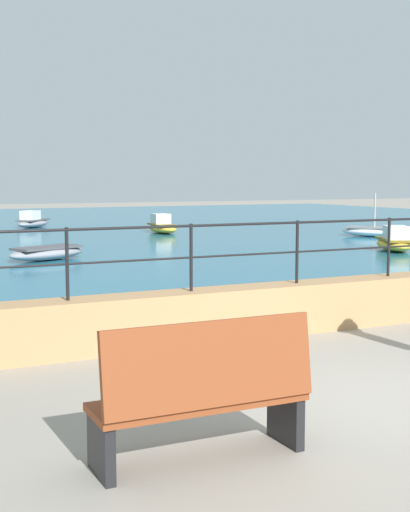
{
  "coord_description": "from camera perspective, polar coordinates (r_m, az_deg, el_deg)",
  "views": [
    {
      "loc": [
        -4.78,
        -5.25,
        2.17
      ],
      "look_at": [
        -0.39,
        3.7,
        1.1
      ],
      "focal_mm": 49.71,
      "sensor_mm": 36.0,
      "label": 1
    }
  ],
  "objects": [
    {
      "name": "boat_4",
      "position": [
        32.64,
        -13.71,
        2.72
      ],
      "size": [
        2.18,
        2.34,
        0.76
      ],
      "color": "gray",
      "rests_on": "lake_water"
    },
    {
      "name": "boat_5",
      "position": [
        22.02,
        14.99,
        1.12
      ],
      "size": [
        1.86,
        2.46,
        0.76
      ],
      "color": "gold",
      "rests_on": "lake_water"
    },
    {
      "name": "ground_plane",
      "position": [
        7.42,
        15.75,
        -11.11
      ],
      "size": [
        120.0,
        120.0,
        0.0
      ],
      "primitive_type": "plane",
      "color": "gray"
    },
    {
      "name": "railing",
      "position": [
        9.74,
        3.33,
        1.11
      ],
      "size": [
        18.44,
        0.04,
        0.9
      ],
      "color": "black",
      "rests_on": "promenade_wall"
    },
    {
      "name": "boat_1",
      "position": [
        28.46,
        -3.46,
        2.41
      ],
      "size": [
        1.09,
        2.37,
        0.76
      ],
      "color": "gold",
      "rests_on": "lake_water"
    },
    {
      "name": "promenade_wall",
      "position": [
        9.88,
        3.3,
        -4.5
      ],
      "size": [
        20.0,
        0.56,
        0.7
      ],
      "primitive_type": "cube",
      "color": "tan",
      "rests_on": "ground"
    },
    {
      "name": "boat_2",
      "position": [
        19.23,
        -12.59,
        0.27
      ],
      "size": [
        2.47,
        1.75,
        0.36
      ],
      "color": "gray",
      "rests_on": "lake_water"
    },
    {
      "name": "boat_0",
      "position": [
        27.31,
        13.27,
        1.96
      ],
      "size": [
        2.0,
        2.42,
        1.63
      ],
      "color": "white",
      "rests_on": "lake_water"
    },
    {
      "name": "bench_main",
      "position": [
        5.51,
        -0.09,
        -10.89
      ],
      "size": [
        1.71,
        0.58,
        1.13
      ],
      "color": "brown",
      "rests_on": "ground"
    }
  ]
}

